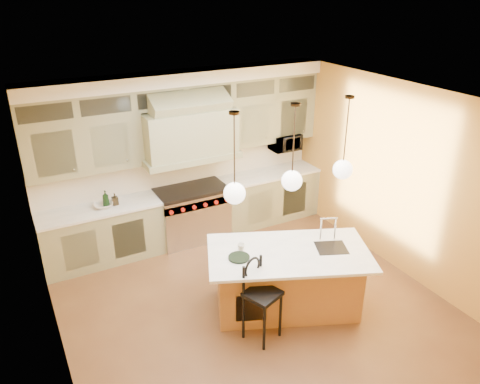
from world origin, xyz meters
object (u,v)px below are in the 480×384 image
range (192,213)px  kitchen_island (287,278)px  microwave (285,142)px  counter_stool (261,295)px

range → kitchen_island: kitchen_island is taller
range → microwave: microwave is taller
counter_stool → microwave: size_ratio=2.06×
range → counter_stool: bearing=-94.7°
counter_stool → microwave: bearing=31.3°
kitchen_island → microwave: (1.55, 2.50, 0.98)m
microwave → counter_stool: bearing=-127.4°
range → counter_stool: size_ratio=1.07×
counter_stool → range: bearing=64.1°
range → counter_stool: 2.75m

